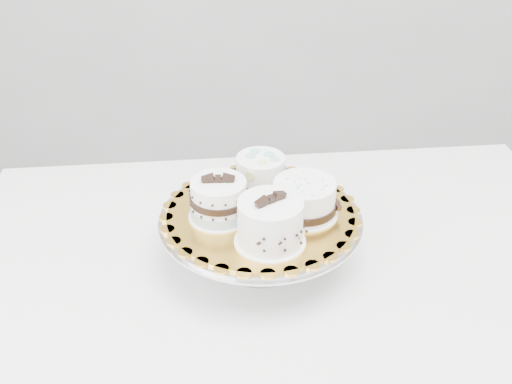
{
  "coord_description": "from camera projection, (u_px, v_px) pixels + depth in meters",
  "views": [
    {
      "loc": [
        -0.03,
        -0.8,
        1.47
      ],
      "look_at": [
        0.03,
        0.11,
        0.9
      ],
      "focal_mm": 45.0,
      "sensor_mm": 36.0,
      "label": 1
    }
  ],
  "objects": [
    {
      "name": "cake_banded",
      "position": [
        219.0,
        200.0,
        1.09
      ],
      "size": [
        0.11,
        0.11,
        0.09
      ],
      "rotation": [
        0.0,
        0.0,
        -0.03
      ],
      "color": "white",
      "rests_on": "cake_board"
    },
    {
      "name": "cake_board",
      "position": [
        261.0,
        214.0,
        1.11
      ],
      "size": [
        0.38,
        0.38,
        0.0
      ],
      "primitive_type": "cylinder",
      "rotation": [
        0.0,
        0.0,
        -0.2
      ],
      "color": "gold",
      "rests_on": "cake_stand"
    },
    {
      "name": "cake_dots",
      "position": [
        261.0,
        173.0,
        1.16
      ],
      "size": [
        0.11,
        0.11,
        0.07
      ],
      "rotation": [
        0.0,
        0.0,
        -0.01
      ],
      "color": "white",
      "rests_on": "cake_board"
    },
    {
      "name": "cake_swirl",
      "position": [
        270.0,
        223.0,
        1.02
      ],
      "size": [
        0.14,
        0.14,
        0.09
      ],
      "rotation": [
        0.0,
        0.0,
        0.56
      ],
      "color": "white",
      "rests_on": "cake_board"
    },
    {
      "name": "cake_stand",
      "position": [
        260.0,
        229.0,
        1.13
      ],
      "size": [
        0.36,
        0.36,
        0.1
      ],
      "color": "gray",
      "rests_on": "table"
    },
    {
      "name": "cake_ribbon",
      "position": [
        305.0,
        199.0,
        1.1
      ],
      "size": [
        0.13,
        0.13,
        0.06
      ],
      "rotation": [
        0.0,
        0.0,
        0.22
      ],
      "color": "white",
      "rests_on": "cake_board"
    },
    {
      "name": "table",
      "position": [
        285.0,
        294.0,
        1.21
      ],
      "size": [
        1.21,
        0.83,
        0.75
      ],
      "rotation": [
        0.0,
        0.0,
        0.04
      ],
      "color": "white",
      "rests_on": "floor"
    }
  ]
}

